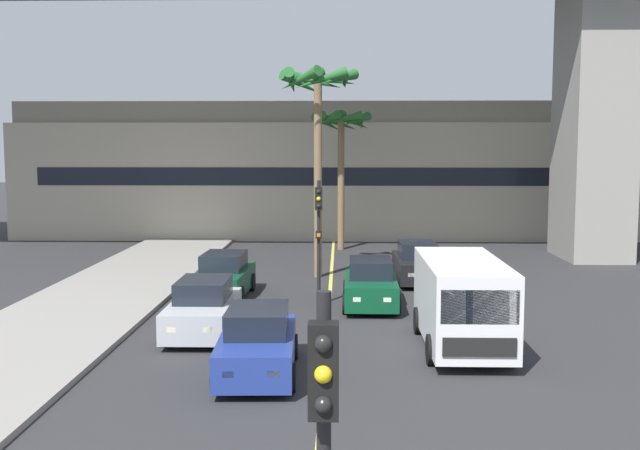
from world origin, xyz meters
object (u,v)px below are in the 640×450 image
at_px(car_queue_fifth, 258,344).
at_px(delivery_van, 462,301).
at_px(car_queue_second, 418,264).
at_px(car_queue_fourth, 223,277).
at_px(traffic_light_median_far, 319,225).
at_px(palm_tree_mid_median, 341,133).
at_px(palm_tree_near_median, 319,100).
at_px(car_queue_front, 370,284).
at_px(car_queue_third, 203,309).

height_order(car_queue_fifth, delivery_van, delivery_van).
xyz_separation_m(car_queue_second, car_queue_fifth, (-4.98, -12.26, 0.00)).
relative_size(car_queue_fourth, car_queue_fifth, 1.00).
xyz_separation_m(car_queue_fourth, traffic_light_median_far, (3.41, -1.36, 1.99)).
height_order(car_queue_fifth, palm_tree_mid_median, palm_tree_mid_median).
distance_m(car_queue_fifth, palm_tree_near_median, 14.81).
bearing_deg(car_queue_fifth, palm_tree_mid_median, 84.81).
bearing_deg(car_queue_front, car_queue_second, 65.78).
bearing_deg(palm_tree_near_median, car_queue_third, -107.50).
xyz_separation_m(car_queue_second, palm_tree_near_median, (-3.93, 1.04, 6.42)).
relative_size(traffic_light_median_far, palm_tree_near_median, 0.49).
distance_m(car_queue_front, car_queue_fifth, 8.27).
xyz_separation_m(delivery_van, palm_tree_mid_median, (-3.18, 19.16, 4.68)).
bearing_deg(palm_tree_near_median, car_queue_front, -71.24).
relative_size(car_queue_second, car_queue_fourth, 0.99).
xyz_separation_m(car_queue_front, car_queue_fourth, (-5.14, 1.34, 0.00)).
relative_size(car_queue_second, delivery_van, 0.78).
xyz_separation_m(car_queue_front, car_queue_third, (-4.90, -3.98, 0.00)).
distance_m(car_queue_front, palm_tree_mid_median, 14.83).
distance_m(delivery_van, palm_tree_near_median, 13.02).
bearing_deg(car_queue_front, car_queue_fourth, 165.42).
relative_size(car_queue_third, car_queue_fourth, 0.99).
distance_m(car_queue_third, palm_tree_mid_median, 18.98).
bearing_deg(car_queue_fourth, palm_tree_mid_median, 71.61).
height_order(car_queue_front, traffic_light_median_far, traffic_light_median_far).
xyz_separation_m(car_queue_third, traffic_light_median_far, (3.17, 3.96, 1.99)).
xyz_separation_m(car_queue_third, palm_tree_near_median, (3.01, 9.54, 6.42)).
relative_size(car_queue_front, car_queue_second, 1.00).
distance_m(traffic_light_median_far, palm_tree_mid_median, 14.26).
height_order(delivery_van, palm_tree_near_median, palm_tree_near_median).
bearing_deg(traffic_light_median_far, car_queue_fourth, 158.30).
bearing_deg(traffic_light_median_far, car_queue_third, -128.73).
bearing_deg(car_queue_front, palm_tree_near_median, 108.76).
height_order(car_queue_second, palm_tree_mid_median, palm_tree_mid_median).
xyz_separation_m(car_queue_second, palm_tree_mid_median, (-3.02, 9.32, 5.24)).
distance_m(car_queue_front, car_queue_third, 6.31).
bearing_deg(palm_tree_mid_median, traffic_light_median_far, -93.08).
distance_m(car_queue_second, palm_tree_mid_median, 11.11).
bearing_deg(delivery_van, car_queue_fifth, -154.86).
bearing_deg(delivery_van, car_queue_second, 90.92).
distance_m(car_queue_fifth, delivery_van, 5.70).
distance_m(car_queue_second, car_queue_fifth, 13.23).
xyz_separation_m(car_queue_fourth, palm_tree_near_median, (3.25, 4.23, 6.42)).
distance_m(car_queue_second, palm_tree_near_median, 7.60).
bearing_deg(car_queue_fourth, delivery_van, -42.25).
distance_m(car_queue_fourth, traffic_light_median_far, 4.18).
height_order(car_queue_front, car_queue_third, same).
relative_size(car_queue_front, delivery_van, 0.79).
bearing_deg(car_queue_front, palm_tree_mid_median, 94.06).
bearing_deg(car_queue_front, car_queue_fifth, -110.82).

